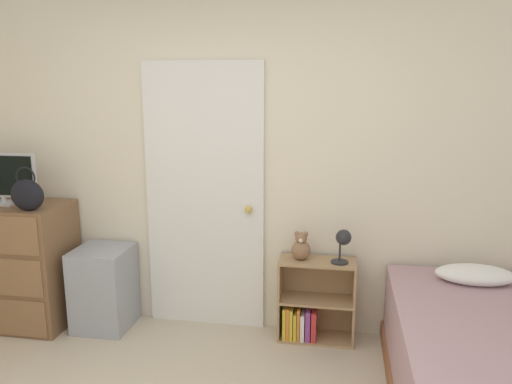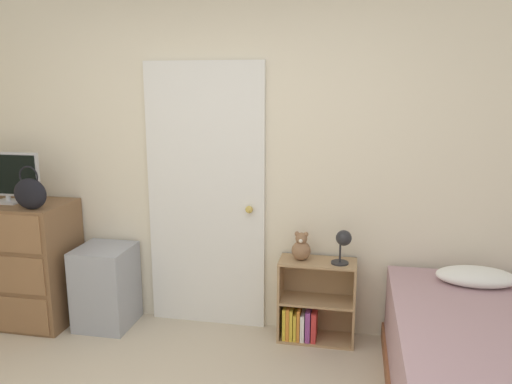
{
  "view_description": "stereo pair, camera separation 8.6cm",
  "coord_description": "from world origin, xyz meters",
  "px_view_note": "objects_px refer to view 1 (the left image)",
  "views": [
    {
      "loc": [
        0.8,
        -1.57,
        1.85
      ],
      "look_at": [
        0.22,
        1.77,
        1.13
      ],
      "focal_mm": 35.0,
      "sensor_mm": 36.0,
      "label": 1
    },
    {
      "loc": [
        0.88,
        -1.56,
        1.85
      ],
      "look_at": [
        0.22,
        1.77,
        1.13
      ],
      "focal_mm": 35.0,
      "sensor_mm": 36.0,
      "label": 2
    }
  ],
  "objects_px": {
    "bed": "(501,379)",
    "bookshelf": "(311,307)",
    "teddy_bear": "(301,247)",
    "desk_lamp": "(343,240)",
    "handbag": "(27,194)",
    "storage_bin": "(104,288)",
    "dresser": "(15,264)",
    "tv": "(2,177)"
  },
  "relations": [
    {
      "from": "tv",
      "to": "bed",
      "type": "bearing_deg",
      "value": -11.35
    },
    {
      "from": "teddy_bear",
      "to": "desk_lamp",
      "type": "height_order",
      "value": "desk_lamp"
    },
    {
      "from": "bed",
      "to": "storage_bin",
      "type": "bearing_deg",
      "value": 164.6
    },
    {
      "from": "bookshelf",
      "to": "bed",
      "type": "height_order",
      "value": "bed"
    },
    {
      "from": "bed",
      "to": "bookshelf",
      "type": "bearing_deg",
      "value": 142.76
    },
    {
      "from": "handbag",
      "to": "storage_bin",
      "type": "height_order",
      "value": "handbag"
    },
    {
      "from": "bookshelf",
      "to": "bed",
      "type": "bearing_deg",
      "value": -37.24
    },
    {
      "from": "desk_lamp",
      "to": "handbag",
      "type": "bearing_deg",
      "value": -173.52
    },
    {
      "from": "dresser",
      "to": "storage_bin",
      "type": "relative_size",
      "value": 1.52
    },
    {
      "from": "tv",
      "to": "handbag",
      "type": "relative_size",
      "value": 1.75
    },
    {
      "from": "tv",
      "to": "storage_bin",
      "type": "relative_size",
      "value": 0.89
    },
    {
      "from": "bed",
      "to": "dresser",
      "type": "bearing_deg",
      "value": 168.49
    },
    {
      "from": "storage_bin",
      "to": "handbag",
      "type": "bearing_deg",
      "value": -153.74
    },
    {
      "from": "tv",
      "to": "teddy_bear",
      "type": "bearing_deg",
      "value": 3.36
    },
    {
      "from": "handbag",
      "to": "bed",
      "type": "distance_m",
      "value": 3.25
    },
    {
      "from": "tv",
      "to": "bookshelf",
      "type": "xyz_separation_m",
      "value": [
        2.34,
        0.14,
        -0.93
      ]
    },
    {
      "from": "storage_bin",
      "to": "tv",
      "type": "bearing_deg",
      "value": -176.08
    },
    {
      "from": "handbag",
      "to": "bookshelf",
      "type": "distance_m",
      "value": 2.21
    },
    {
      "from": "teddy_bear",
      "to": "desk_lamp",
      "type": "distance_m",
      "value": 0.31
    },
    {
      "from": "handbag",
      "to": "teddy_bear",
      "type": "relative_size",
      "value": 1.52
    },
    {
      "from": "teddy_bear",
      "to": "bed",
      "type": "distance_m",
      "value": 1.48
    },
    {
      "from": "handbag",
      "to": "bed",
      "type": "xyz_separation_m",
      "value": [
        3.11,
        -0.52,
        -0.8
      ]
    },
    {
      "from": "desk_lamp",
      "to": "dresser",
      "type": "bearing_deg",
      "value": -177.95
    },
    {
      "from": "storage_bin",
      "to": "bed",
      "type": "bearing_deg",
      "value": -15.4
    },
    {
      "from": "handbag",
      "to": "teddy_bear",
      "type": "height_order",
      "value": "handbag"
    },
    {
      "from": "tv",
      "to": "handbag",
      "type": "xyz_separation_m",
      "value": [
        0.31,
        -0.16,
        -0.08
      ]
    },
    {
      "from": "tv",
      "to": "dresser",
      "type": "bearing_deg",
      "value": 4.55
    },
    {
      "from": "teddy_bear",
      "to": "desk_lamp",
      "type": "bearing_deg",
      "value": -7.56
    },
    {
      "from": "dresser",
      "to": "bed",
      "type": "xyz_separation_m",
      "value": [
        3.38,
        -0.69,
        -0.19
      ]
    },
    {
      "from": "dresser",
      "to": "bed",
      "type": "height_order",
      "value": "dresser"
    },
    {
      "from": "bed",
      "to": "handbag",
      "type": "bearing_deg",
      "value": 170.42
    },
    {
      "from": "teddy_bear",
      "to": "bed",
      "type": "relative_size",
      "value": 0.11
    },
    {
      "from": "dresser",
      "to": "bookshelf",
      "type": "xyz_separation_m",
      "value": [
        2.3,
        0.13,
        -0.24
      ]
    },
    {
      "from": "handbag",
      "to": "storage_bin",
      "type": "distance_m",
      "value": 0.91
    },
    {
      "from": "tv",
      "to": "bookshelf",
      "type": "height_order",
      "value": "tv"
    },
    {
      "from": "dresser",
      "to": "teddy_bear",
      "type": "bearing_deg",
      "value": 3.34
    },
    {
      "from": "storage_bin",
      "to": "bed",
      "type": "relative_size",
      "value": 0.33
    },
    {
      "from": "handbag",
      "to": "tv",
      "type": "bearing_deg",
      "value": 152.66
    },
    {
      "from": "handbag",
      "to": "teddy_bear",
      "type": "bearing_deg",
      "value": 8.61
    },
    {
      "from": "desk_lamp",
      "to": "bed",
      "type": "distance_m",
      "value": 1.27
    },
    {
      "from": "tv",
      "to": "storage_bin",
      "type": "bearing_deg",
      "value": 3.92
    },
    {
      "from": "tv",
      "to": "teddy_bear",
      "type": "height_order",
      "value": "tv"
    }
  ]
}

